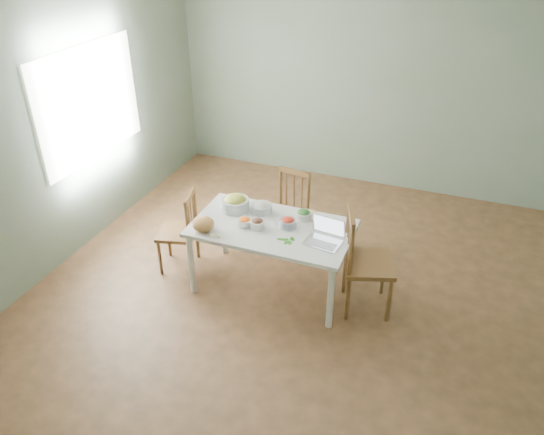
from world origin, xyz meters
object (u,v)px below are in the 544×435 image
at_px(chair_far, 286,213).
at_px(chair_left, 177,230).
at_px(laptop, 323,233).
at_px(chair_right, 369,261).
at_px(bowl_squash, 235,203).
at_px(dining_table, 272,257).
at_px(bread_boule, 203,224).

xyz_separation_m(chair_far, chair_left, (-0.94, -0.70, -0.01)).
bearing_deg(laptop, chair_right, 25.41).
height_order(chair_left, bowl_squash, chair_left).
relative_size(dining_table, bowl_squash, 5.53).
relative_size(chair_far, laptop, 2.85).
bearing_deg(chair_left, chair_far, 111.85).
height_order(chair_far, laptop, laptop).
distance_m(chair_far, laptop, 1.07).
height_order(chair_left, bread_boule, chair_left).
bearing_deg(bread_boule, chair_right, 11.91).
xyz_separation_m(chair_left, chair_right, (1.98, 0.06, 0.08)).
height_order(chair_left, laptop, laptop).
height_order(chair_right, laptop, chair_right).
xyz_separation_m(bread_boule, bowl_squash, (0.12, 0.45, 0.01)).
xyz_separation_m(chair_far, bowl_squash, (-0.35, -0.52, 0.33)).
xyz_separation_m(chair_right, laptop, (-0.41, -0.14, 0.30)).
bearing_deg(chair_left, chair_right, 76.72).
distance_m(chair_right, bowl_squash, 1.42).
bearing_deg(chair_right, dining_table, 74.37).
xyz_separation_m(dining_table, bowl_squash, (-0.45, 0.17, 0.43)).
bearing_deg(chair_far, chair_right, -22.48).
relative_size(chair_far, bread_boule, 4.45).
relative_size(chair_left, laptop, 2.77).
distance_m(bread_boule, laptop, 1.11).
distance_m(chair_left, chair_right, 1.98).
height_order(dining_table, chair_right, chair_right).
bearing_deg(chair_right, bread_boule, 84.24).
relative_size(chair_right, laptop, 3.29).
bearing_deg(bowl_squash, chair_left, -162.31).
distance_m(chair_left, laptop, 1.61).
height_order(bread_boule, bowl_squash, bowl_squash).
bearing_deg(chair_right, chair_far, 40.23).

